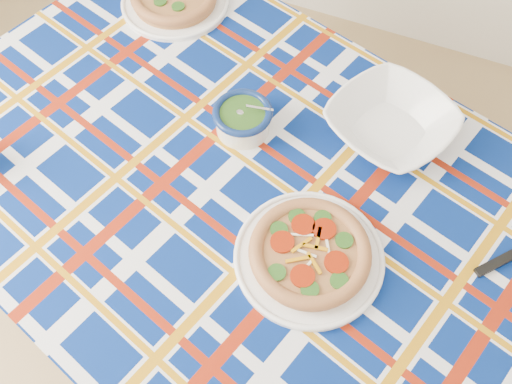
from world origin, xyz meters
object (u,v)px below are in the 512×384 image
at_px(dining_table, 256,213).
at_px(main_focaccia_plate, 310,253).
at_px(pesto_bowl, 243,118).
at_px(serving_bowl, 391,123).

height_order(dining_table, main_focaccia_plate, main_focaccia_plate).
height_order(main_focaccia_plate, pesto_bowl, pesto_bowl).
xyz_separation_m(main_focaccia_plate, pesto_bowl, (-0.27, 0.27, 0.01)).
distance_m(dining_table, serving_bowl, 0.39).
relative_size(pesto_bowl, serving_bowl, 0.50).
distance_m(pesto_bowl, serving_bowl, 0.36).
distance_m(dining_table, pesto_bowl, 0.23).
relative_size(main_focaccia_plate, serving_bowl, 1.15).
height_order(dining_table, pesto_bowl, pesto_bowl).
distance_m(main_focaccia_plate, pesto_bowl, 0.38).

